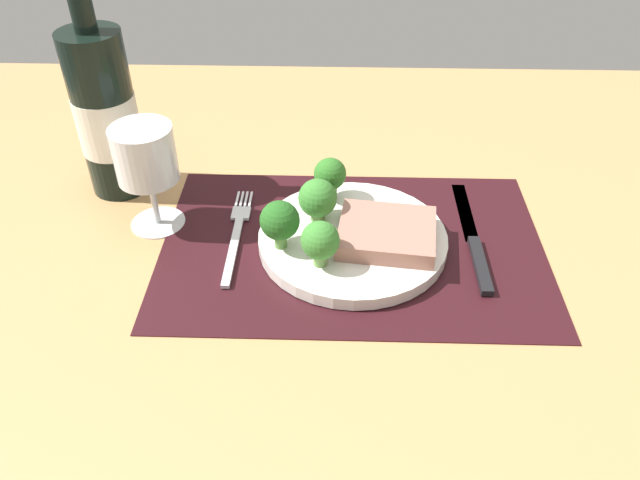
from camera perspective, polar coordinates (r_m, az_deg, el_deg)
The scene contains 12 objects.
ground_plane at distance 78.95cm, azimuth 2.93°, elevation -1.42°, with size 140.00×110.00×3.00cm, color tan.
placemat at distance 77.90cm, azimuth 2.97°, elevation -0.49°, with size 47.33×31.63×0.30cm, color black.
plate at distance 77.31cm, azimuth 2.99°, elevation 0.05°, with size 23.26×23.26×1.60cm, color silver.
steak at distance 75.59cm, azimuth 6.10°, elevation 0.63°, with size 11.51×9.92×2.14cm, color #9E6B5B.
broccoli_near_steak at distance 77.23cm, azimuth -0.22°, elevation 3.80°, with size 4.83×4.83×5.74cm.
broccoli_front_edge at distance 70.29cm, azimuth 0.02°, elevation -0.10°, with size 4.46×4.46×5.71cm.
broccoli_center at distance 72.81cm, azimuth -3.69°, elevation 1.73°, with size 4.71×4.71×6.18cm.
broccoli_back_left at distance 81.09cm, azimuth 0.92°, elevation 5.92°, with size 4.21×4.21×5.87cm.
fork at distance 79.70cm, azimuth -7.62°, elevation 0.57°, with size 2.40×19.20×0.50cm.
knife at distance 79.91cm, azimuth 13.87°, elevation -0.19°, with size 1.80×23.00×0.80cm.
wine_bottle at distance 87.68cm, azimuth -18.94°, elevation 10.90°, with size 8.11×8.11×31.34cm.
wine_glass at distance 79.18cm, azimuth -15.61°, elevation 7.02°, with size 7.58×7.58×13.91cm.
Camera 1 is at (-2.26, -60.49, 49.18)cm, focal length 35.08 mm.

